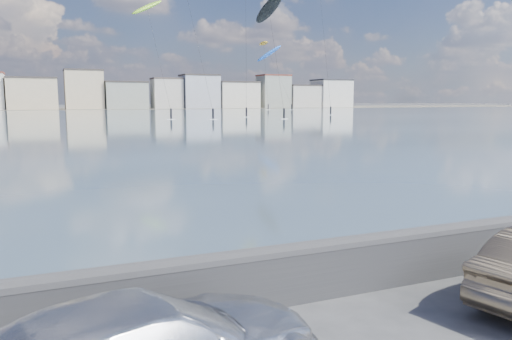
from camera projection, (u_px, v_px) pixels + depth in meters
The scene contains 8 objects.
bay_water at pixel (61, 119), 89.35m from camera, with size 500.00×177.00×0.00m, color #385057.
far_shore_strip at pixel (52, 109), 188.26m from camera, with size 500.00×60.00×0.00m, color #4C473D.
seawall at pixel (231, 279), 8.31m from camera, with size 400.00×0.36×1.08m.
far_buildings at pixel (55, 92), 175.16m from camera, with size 240.79×13.26×14.60m.
kitesurfer_5 at pixel (148, 9), 90.21m from camera, with size 7.46×10.05×22.17m.
kitesurfer_7 at pixel (269, 10), 96.11m from camera, with size 4.17×14.14×23.84m.
kitesurfer_10 at pixel (264, 44), 174.83m from camera, with size 7.51×17.83×23.79m.
kitesurfer_12 at pixel (269, 54), 176.70m from camera, with size 10.48×16.06×23.48m.
Camera 1 is at (-2.73, -4.80, 3.56)m, focal length 35.00 mm.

